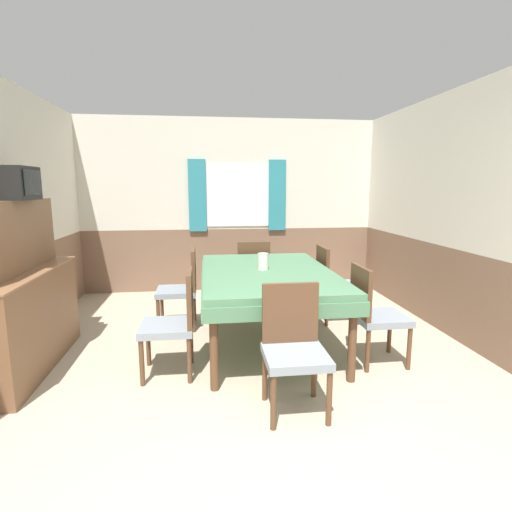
{
  "coord_description": "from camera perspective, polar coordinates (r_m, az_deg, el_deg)",
  "views": [
    {
      "loc": [
        -0.38,
        -1.72,
        1.6
      ],
      "look_at": [
        0.11,
        2.17,
        0.91
      ],
      "focal_mm": 28.0,
      "sensor_mm": 36.0,
      "label": 1
    }
  ],
  "objects": [
    {
      "name": "chair_head_near",
      "position": [
        2.94,
        5.4,
        -12.44
      ],
      "size": [
        0.44,
        0.44,
        0.9
      ],
      "rotation": [
        0.0,
        0.0,
        3.14
      ],
      "color": "brown",
      "rests_on": "ground_plane"
    },
    {
      "name": "wall_left",
      "position": [
        4.34,
        -32.63,
        4.43
      ],
      "size": [
        0.05,
        4.8,
        2.6
      ],
      "color": "silver",
      "rests_on": "ground_plane"
    },
    {
      "name": "wall_right",
      "position": [
        4.72,
        26.55,
        5.26
      ],
      "size": [
        0.05,
        4.8,
        2.6
      ],
      "color": "silver",
      "rests_on": "ground_plane"
    },
    {
      "name": "wall_back",
      "position": [
        6.15,
        -3.69,
        7.19
      ],
      "size": [
        4.82,
        0.1,
        2.6
      ],
      "color": "silver",
      "rests_on": "ground_plane"
    },
    {
      "name": "ground_plane",
      "position": [
        2.38,
        4.61,
        -32.39
      ],
      "size": [
        16.0,
        16.0,
        0.0
      ],
      "primitive_type": "plane",
      "color": "tan"
    },
    {
      "name": "chair_right_far",
      "position": [
        4.85,
        10.89,
        -3.56
      ],
      "size": [
        0.44,
        0.44,
        0.9
      ],
      "rotation": [
        0.0,
        0.0,
        4.71
      ],
      "color": "brown",
      "rests_on": "ground_plane"
    },
    {
      "name": "vase",
      "position": [
        4.05,
        1.02,
        -0.78
      ],
      "size": [
        0.11,
        0.11,
        0.17
      ],
      "color": "silver",
      "rests_on": "dining_table"
    },
    {
      "name": "chair_right_near",
      "position": [
        3.79,
        16.45,
        -7.62
      ],
      "size": [
        0.44,
        0.44,
        0.9
      ],
      "rotation": [
        0.0,
        0.0,
        4.71
      ],
      "color": "brown",
      "rests_on": "ground_plane"
    },
    {
      "name": "tv",
      "position": [
        3.94,
        -31.24,
        8.89
      ],
      "size": [
        0.29,
        0.41,
        0.28
      ],
      "color": "black",
      "rests_on": "sideboard"
    },
    {
      "name": "chair_left_near",
      "position": [
        3.49,
        -11.49,
        -8.91
      ],
      "size": [
        0.44,
        0.44,
        0.9
      ],
      "rotation": [
        0.0,
        0.0,
        1.57
      ],
      "color": "brown",
      "rests_on": "ground_plane"
    },
    {
      "name": "chair_head_window",
      "position": [
        5.28,
        -0.47,
        -2.27
      ],
      "size": [
        0.44,
        0.44,
        0.9
      ],
      "color": "brown",
      "rests_on": "ground_plane"
    },
    {
      "name": "chair_left_far",
      "position": [
        4.62,
        -10.46,
        -4.21
      ],
      "size": [
        0.44,
        0.44,
        0.9
      ],
      "rotation": [
        0.0,
        0.0,
        1.57
      ],
      "color": "brown",
      "rests_on": "ground_plane"
    },
    {
      "name": "dining_table",
      "position": [
        4.04,
        1.61,
        -3.45
      ],
      "size": [
        1.32,
        2.03,
        0.76
      ],
      "color": "#4C7A56",
      "rests_on": "ground_plane"
    },
    {
      "name": "sideboard",
      "position": [
        4.02,
        -30.65,
        -5.42
      ],
      "size": [
        0.46,
        1.52,
        1.48
      ],
      "color": "brown",
      "rests_on": "ground_plane"
    }
  ]
}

